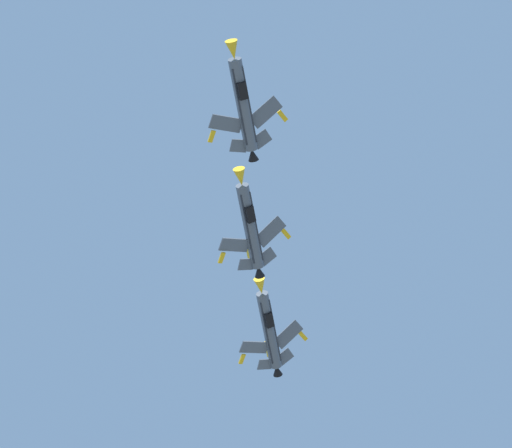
% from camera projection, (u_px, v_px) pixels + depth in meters
% --- Properties ---
extents(fighter_jet_lead, '(12.33, 12.63, 4.78)m').
position_uv_depth(fighter_jet_lead, '(243.00, 103.00, 143.19)').
color(fighter_jet_lead, '#4C5666').
extents(fighter_jet_left_wing, '(12.20, 12.63, 5.16)m').
position_uv_depth(fighter_jet_left_wing, '(250.00, 225.00, 150.95)').
color(fighter_jet_left_wing, '#4C5666').
extents(fighter_jet_right_wing, '(12.25, 12.63, 5.02)m').
position_uv_depth(fighter_jet_right_wing, '(269.00, 328.00, 161.51)').
color(fighter_jet_right_wing, '#4C5666').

